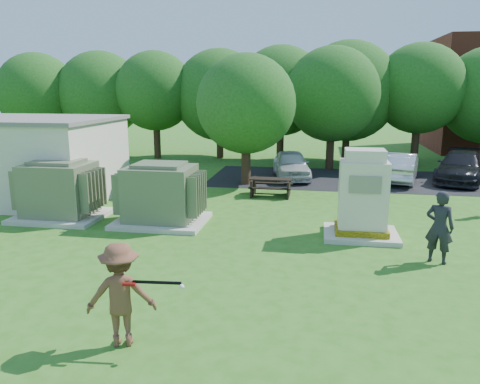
% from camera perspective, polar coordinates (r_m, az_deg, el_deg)
% --- Properties ---
extents(ground, '(120.00, 120.00, 0.00)m').
position_cam_1_polar(ground, '(11.39, -3.47, -10.79)').
color(ground, '#2D6619').
rests_on(ground, ground).
extents(parking_strip, '(20.00, 6.00, 0.01)m').
position_cam_1_polar(parking_strip, '(24.52, 20.30, 1.23)').
color(parking_strip, '#232326').
rests_on(parking_strip, ground).
extents(transformer_left, '(3.00, 2.40, 2.07)m').
position_cam_1_polar(transformer_left, '(17.54, -21.13, 0.09)').
color(transformer_left, beige).
rests_on(transformer_left, ground).
extents(transformer_right, '(3.00, 2.40, 2.07)m').
position_cam_1_polar(transformer_right, '(15.97, -9.64, -0.40)').
color(transformer_right, beige).
rests_on(transformer_right, ground).
extents(generator_cabinet, '(2.23, 1.83, 2.72)m').
position_cam_1_polar(generator_cabinet, '(14.72, 14.71, -0.86)').
color(generator_cabinet, beige).
rests_on(generator_cabinet, ground).
extents(picnic_table, '(1.76, 1.32, 0.75)m').
position_cam_1_polar(picnic_table, '(19.91, 3.79, 0.87)').
color(picnic_table, black).
rests_on(picnic_table, ground).
extents(batter, '(1.38, 1.02, 1.90)m').
position_cam_1_polar(batter, '(8.71, -14.34, -12.00)').
color(batter, brown).
rests_on(batter, ground).
extents(person_by_generator, '(0.84, 0.71, 1.94)m').
position_cam_1_polar(person_by_generator, '(13.25, 23.15, -3.95)').
color(person_by_generator, black).
rests_on(person_by_generator, ground).
extents(car_white, '(2.34, 4.36, 1.41)m').
position_cam_1_polar(car_white, '(23.84, 6.27, 3.35)').
color(car_white, silver).
rests_on(car_white, ground).
extents(car_silver_a, '(2.48, 4.55, 1.42)m').
position_cam_1_polar(car_silver_a, '(24.22, 18.92, 2.90)').
color(car_silver_a, silver).
rests_on(car_silver_a, ground).
extents(car_dark, '(3.64, 5.40, 1.45)m').
position_cam_1_polar(car_dark, '(25.32, 25.32, 2.80)').
color(car_dark, black).
rests_on(car_dark, ground).
extents(batting_equipment, '(1.05, 0.27, 0.11)m').
position_cam_1_polar(batting_equipment, '(8.28, -10.29, -10.93)').
color(batting_equipment, black).
rests_on(batting_equipment, ground).
extents(tree_row, '(41.30, 13.30, 7.30)m').
position_cam_1_polar(tree_row, '(28.68, 8.55, 11.77)').
color(tree_row, '#47301E').
rests_on(tree_row, ground).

